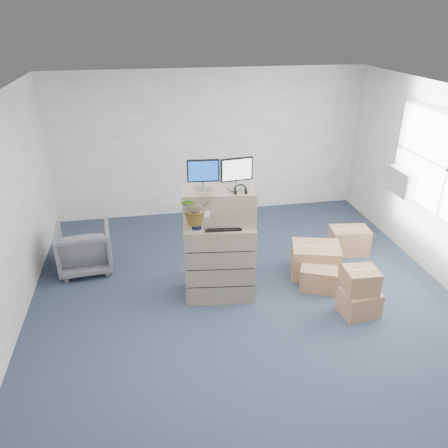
# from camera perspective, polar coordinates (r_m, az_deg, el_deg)

# --- Properties ---
(ground) EXTENTS (7.00, 7.00, 0.00)m
(ground) POSITION_cam_1_polar(r_m,az_deg,el_deg) (6.06, 3.50, -11.64)
(ground) COLOR #263045
(ground) RESTS_ON ground
(wall_back) EXTENTS (6.00, 0.02, 2.80)m
(wall_back) POSITION_cam_1_polar(r_m,az_deg,el_deg) (8.56, -1.94, 10.41)
(wall_back) COLOR beige
(wall_back) RESTS_ON ground
(ac_unit) EXTENTS (0.24, 0.60, 0.40)m
(ac_unit) POSITION_cam_1_polar(r_m,az_deg,el_deg) (7.72, 22.35, 5.13)
(ac_unit) COLOR silver
(ac_unit) RESTS_ON wall_right
(filing_cabinet_lower) EXTENTS (1.03, 0.70, 1.12)m
(filing_cabinet_lower) POSITION_cam_1_polar(r_m,az_deg,el_deg) (6.15, -0.59, -4.70)
(filing_cabinet_lower) COLOR gray
(filing_cabinet_lower) RESTS_ON ground
(filing_cabinet_upper) EXTENTS (1.01, 0.60, 0.48)m
(filing_cabinet_upper) POSITION_cam_1_polar(r_m,az_deg,el_deg) (5.83, -0.65, 2.35)
(filing_cabinet_upper) COLOR gray
(filing_cabinet_upper) RESTS_ON filing_cabinet_lower
(monitor_left) EXTENTS (0.42, 0.18, 0.41)m
(monitor_left) POSITION_cam_1_polar(r_m,az_deg,el_deg) (5.64, -2.73, 6.66)
(monitor_left) COLOR #99999E
(monitor_left) RESTS_ON filing_cabinet_upper
(monitor_right) EXTENTS (0.43, 0.20, 0.43)m
(monitor_right) POSITION_cam_1_polar(r_m,az_deg,el_deg) (5.66, 1.67, 6.82)
(monitor_right) COLOR #99999E
(monitor_right) RESTS_ON filing_cabinet_upper
(headphones) EXTENTS (0.17, 0.04, 0.17)m
(headphones) POSITION_cam_1_polar(r_m,az_deg,el_deg) (5.59, 2.17, 4.47)
(headphones) COLOR black
(headphones) RESTS_ON filing_cabinet_upper
(keyboard) EXTENTS (0.50, 0.24, 0.03)m
(keyboard) POSITION_cam_1_polar(r_m,az_deg,el_deg) (5.75, -0.15, -0.47)
(keyboard) COLOR black
(keyboard) RESTS_ON filing_cabinet_lower
(mouse) EXTENTS (0.10, 0.06, 0.03)m
(mouse) POSITION_cam_1_polar(r_m,az_deg,el_deg) (5.78, 2.31, -0.30)
(mouse) COLOR silver
(mouse) RESTS_ON filing_cabinet_lower
(water_bottle) EXTENTS (0.08, 0.08, 0.28)m
(water_bottle) POSITION_cam_1_polar(r_m,az_deg,el_deg) (5.90, 0.00, 1.62)
(water_bottle) COLOR gray
(water_bottle) RESTS_ON filing_cabinet_lower
(phone_dock) EXTENTS (0.06, 0.06, 0.13)m
(phone_dock) POSITION_cam_1_polar(r_m,az_deg,el_deg) (5.91, -0.61, 0.62)
(phone_dock) COLOR silver
(phone_dock) RESTS_ON filing_cabinet_lower
(external_drive) EXTENTS (0.27, 0.24, 0.07)m
(external_drive) POSITION_cam_1_polar(r_m,az_deg,el_deg) (6.02, 2.43, 0.99)
(external_drive) COLOR black
(external_drive) RESTS_ON filing_cabinet_lower
(tissue_box) EXTENTS (0.30, 0.21, 0.10)m
(tissue_box) POSITION_cam_1_polar(r_m,az_deg,el_deg) (5.94, 2.33, 1.54)
(tissue_box) COLOR #3E79D4
(tissue_box) RESTS_ON external_drive
(potted_plant) EXTENTS (0.49, 0.53, 0.46)m
(potted_plant) POSITION_cam_1_polar(r_m,az_deg,el_deg) (5.65, -3.66, 1.70)
(potted_plant) COLOR #A6C29C
(potted_plant) RESTS_ON filing_cabinet_lower
(office_chair) EXTENTS (0.85, 0.80, 0.81)m
(office_chair) POSITION_cam_1_polar(r_m,az_deg,el_deg) (7.15, -17.78, -2.75)
(office_chair) COLOR #57565B
(office_chair) RESTS_ON ground
(cardboard_boxes) EXTENTS (1.57, 2.06, 0.68)m
(cardboard_boxes) POSITION_cam_1_polar(r_m,az_deg,el_deg) (6.84, 14.03, -5.18)
(cardboard_boxes) COLOR #A4784F
(cardboard_boxes) RESTS_ON ground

